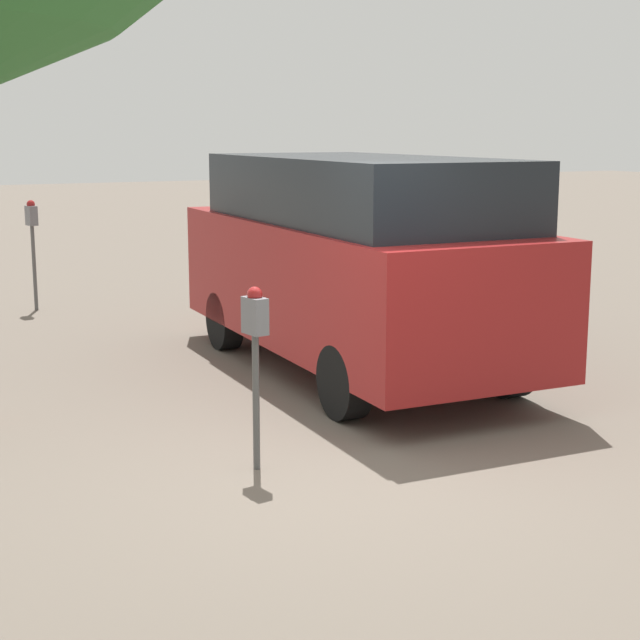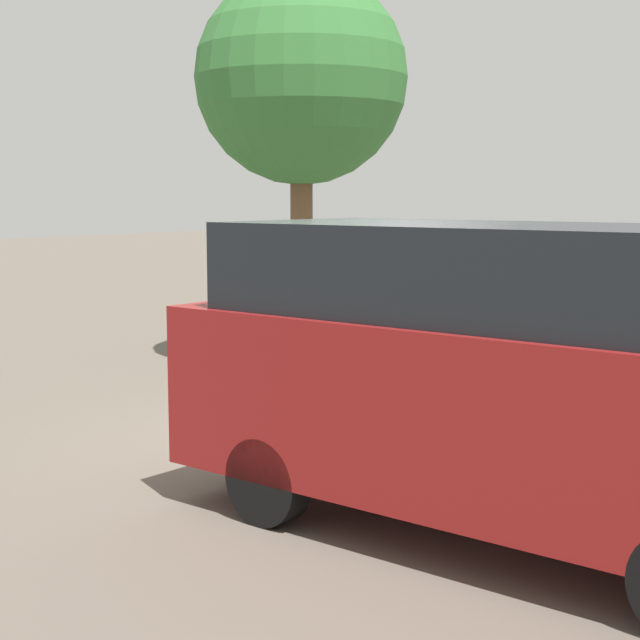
# 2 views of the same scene
# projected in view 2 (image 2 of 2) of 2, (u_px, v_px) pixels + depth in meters

# --- Properties ---
(ground_plane) EXTENTS (80.00, 80.00, 0.00)m
(ground_plane) POSITION_uv_depth(u_px,v_px,m) (340.00, 437.00, 9.52)
(ground_plane) COLOR #60564C
(parking_meter_near) EXTENTS (0.21, 0.14, 1.33)m
(parking_meter_near) POSITION_uv_depth(u_px,v_px,m) (396.00, 335.00, 9.58)
(parking_meter_near) COLOR #4C4C4C
(parking_meter_near) RESTS_ON ground
(parked_van) EXTENTS (4.88, 2.05, 2.15)m
(parked_van) POSITION_uv_depth(u_px,v_px,m) (511.00, 372.00, 6.60)
(parked_van) COLOR maroon
(parked_van) RESTS_ON ground
(street_tree) EXTENTS (2.86, 2.86, 5.33)m
(street_tree) POSITION_uv_depth(u_px,v_px,m) (301.00, 80.00, 13.13)
(street_tree) COLOR brown
(street_tree) RESTS_ON ground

